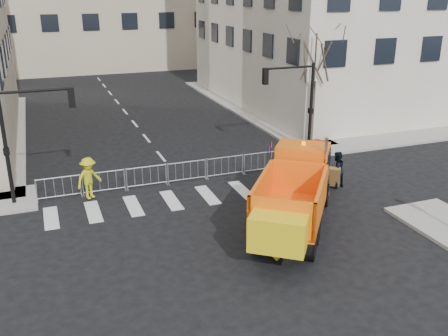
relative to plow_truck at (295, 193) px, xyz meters
name	(u,v)px	position (x,y,z in m)	size (l,w,h in m)	color
ground	(237,251)	(-2.86, -0.88, -1.63)	(120.00, 120.00, 0.00)	black
sidewalk_back	(177,175)	(-2.86, 7.62, -1.55)	(64.00, 5.00, 0.15)	gray
traffic_light_left	(6,149)	(-10.86, 6.62, 1.07)	(0.18, 0.18, 5.40)	black
traffic_light_right	(311,109)	(5.64, 8.62, 1.07)	(0.18, 0.18, 5.40)	black
crowd_barriers	(167,174)	(-3.61, 6.72, -1.08)	(12.60, 0.60, 1.10)	#9EA0A5
street_tree	(314,88)	(6.34, 9.62, 2.12)	(3.00, 3.00, 7.50)	#382B21
plow_truck	(295,193)	(0.00, 0.00, 0.00)	(7.67, 9.04, 3.66)	black
cop_a	(306,179)	(2.08, 2.69, -0.66)	(0.71, 0.46, 1.94)	black
cop_b	(336,170)	(4.14, 3.30, -0.69)	(0.91, 0.71, 1.87)	black
cop_c	(290,173)	(1.96, 4.01, -0.81)	(0.96, 0.40, 1.64)	black
worker	(89,178)	(-7.51, 5.92, -0.49)	(1.28, 0.73, 1.98)	gold
newspaper_box	(316,149)	(5.29, 7.18, -0.93)	(0.45, 0.40, 1.10)	#A81C0C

